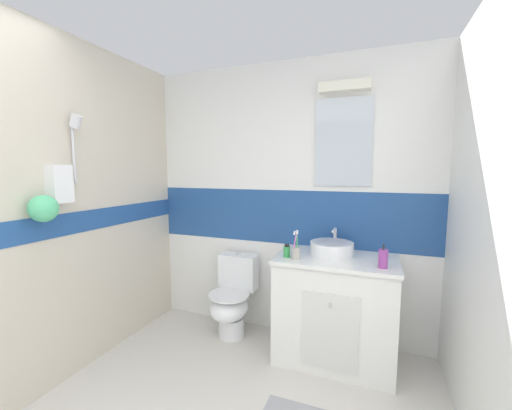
# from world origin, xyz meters

# --- Properties ---
(wall_back_tiled) EXTENTS (3.20, 0.20, 2.50)m
(wall_back_tiled) POSITION_xyz_m (0.01, 2.45, 1.26)
(wall_back_tiled) COLOR white
(wall_back_tiled) RESTS_ON ground_plane
(wall_left_shower_alcove) EXTENTS (0.29, 3.48, 2.50)m
(wall_left_shower_alcove) POSITION_xyz_m (-1.35, 1.20, 1.25)
(wall_left_shower_alcove) COLOR beige
(wall_left_shower_alcove) RESTS_ON ground_plane
(vanity_cabinet) EXTENTS (0.93, 0.60, 0.85)m
(vanity_cabinet) POSITION_xyz_m (0.50, 2.11, 0.43)
(vanity_cabinet) COLOR white
(vanity_cabinet) RESTS_ON ground_plane
(sink_basin) EXTENTS (0.34, 0.39, 0.20)m
(sink_basin) POSITION_xyz_m (0.46, 2.15, 0.91)
(sink_basin) COLOR white
(sink_basin) RESTS_ON vanity_cabinet
(toilet) EXTENTS (0.37, 0.50, 0.75)m
(toilet) POSITION_xyz_m (-0.43, 2.15, 0.35)
(toilet) COLOR white
(toilet) RESTS_ON ground_plane
(toothbrush_cup) EXTENTS (0.06, 0.06, 0.23)m
(toothbrush_cup) POSITION_xyz_m (0.22, 1.94, 0.91)
(toothbrush_cup) COLOR #B2ADA3
(toothbrush_cup) RESTS_ON vanity_cabinet
(soap_dispenser) EXTENTS (0.06, 0.06, 0.17)m
(soap_dispenser) POSITION_xyz_m (0.84, 1.95, 0.92)
(soap_dispenser) COLOR #993F99
(soap_dispenser) RESTS_ON vanity_cabinet
(lotion_bottle_short) EXTENTS (0.05, 0.05, 0.10)m
(lotion_bottle_short) POSITION_xyz_m (0.14, 1.97, 0.90)
(lotion_bottle_short) COLOR green
(lotion_bottle_short) RESTS_ON vanity_cabinet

